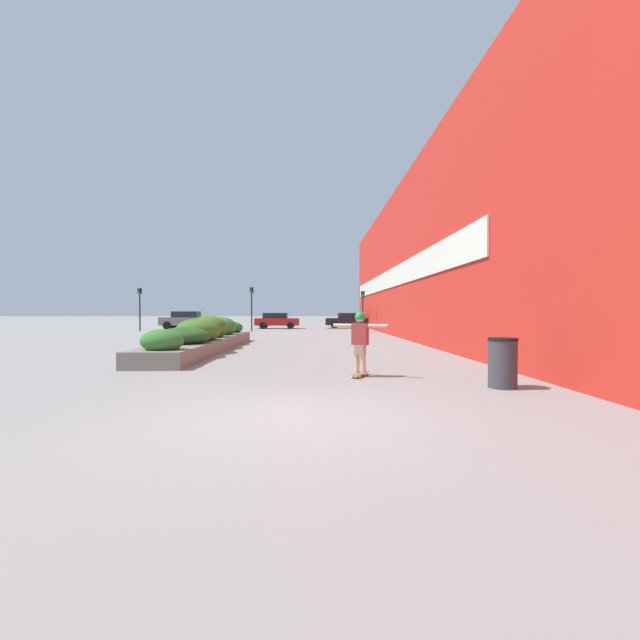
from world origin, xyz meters
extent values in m
plane|color=gray|center=(0.00, 0.00, 0.00)|extent=(300.00, 300.00, 0.00)
cube|color=red|center=(5.77, 17.15, 4.58)|extent=(0.60, 49.30, 9.16)
cube|color=silver|center=(5.43, 23.19, 3.73)|extent=(0.06, 34.11, 1.20)
cube|color=slate|center=(-3.90, 10.98, 0.24)|extent=(1.65, 12.01, 0.48)
ellipsoid|color=#33702D|center=(-3.82, 5.80, 0.73)|extent=(1.18, 0.98, 0.65)
ellipsoid|color=#234C1E|center=(-3.97, 8.23, 0.71)|extent=(1.77, 1.84, 0.62)
ellipsoid|color=#3D6623|center=(-3.90, 9.76, 0.83)|extent=(1.63, 1.80, 0.93)
ellipsoid|color=#3D6623|center=(-3.98, 11.72, 0.87)|extent=(1.54, 1.53, 1.03)
ellipsoid|color=#33702D|center=(-3.96, 13.81, 0.84)|extent=(1.47, 1.66, 0.95)
ellipsoid|color=#286028|center=(-3.92, 15.83, 0.73)|extent=(1.32, 1.09, 0.66)
cube|color=olive|center=(1.50, 3.92, 0.09)|extent=(0.52, 0.80, 0.01)
cylinder|color=beige|center=(1.55, 4.21, 0.03)|extent=(0.07, 0.07, 0.05)
cylinder|color=beige|center=(1.70, 4.14, 0.03)|extent=(0.07, 0.07, 0.05)
cylinder|color=beige|center=(1.30, 3.71, 0.03)|extent=(0.07, 0.07, 0.05)
cylinder|color=beige|center=(1.45, 3.64, 0.03)|extent=(0.07, 0.07, 0.05)
cylinder|color=tan|center=(1.43, 3.96, 0.42)|extent=(0.16, 0.16, 0.66)
cylinder|color=tan|center=(1.57, 3.89, 0.42)|extent=(0.16, 0.16, 0.66)
cube|color=gray|center=(1.50, 3.92, 0.64)|extent=(0.30, 0.28, 0.24)
cube|color=maroon|center=(1.50, 3.92, 1.01)|extent=(0.42, 0.33, 0.52)
cylinder|color=tan|center=(1.11, 4.12, 1.21)|extent=(0.48, 0.29, 0.09)
cylinder|color=tan|center=(1.89, 3.73, 1.21)|extent=(0.48, 0.29, 0.09)
sphere|color=tan|center=(1.50, 3.92, 1.38)|extent=(0.22, 0.22, 0.22)
sphere|color=green|center=(1.50, 3.92, 1.42)|extent=(0.25, 0.25, 0.25)
cylinder|color=#38383D|center=(4.22, 2.40, 0.48)|extent=(0.55, 0.55, 0.96)
cylinder|color=black|center=(4.22, 2.40, 0.99)|extent=(0.58, 0.58, 0.05)
cube|color=black|center=(3.67, 34.39, 0.63)|extent=(4.38, 1.73, 0.64)
cube|color=black|center=(3.85, 34.39, 1.20)|extent=(2.41, 1.53, 0.49)
cylinder|color=black|center=(2.32, 33.56, 0.31)|extent=(0.62, 0.22, 0.62)
cylinder|color=black|center=(2.32, 35.21, 0.31)|extent=(0.62, 0.22, 0.62)
cylinder|color=black|center=(5.03, 33.56, 0.31)|extent=(0.62, 0.22, 0.62)
cylinder|color=black|center=(5.03, 35.21, 0.31)|extent=(0.62, 0.22, 0.62)
cube|color=slate|center=(-11.13, 31.96, 0.71)|extent=(4.06, 1.73, 0.71)
cube|color=black|center=(-10.96, 31.96, 1.33)|extent=(2.23, 1.52, 0.53)
cylinder|color=black|center=(-12.38, 31.14, 0.35)|extent=(0.71, 0.22, 0.71)
cylinder|color=black|center=(-12.38, 32.78, 0.35)|extent=(0.71, 0.22, 0.71)
cylinder|color=black|center=(-9.87, 31.14, 0.35)|extent=(0.71, 0.22, 0.71)
cylinder|color=black|center=(-9.87, 32.78, 0.35)|extent=(0.71, 0.22, 0.71)
cube|color=maroon|center=(12.94, 32.29, 0.70)|extent=(4.65, 1.89, 0.71)
cube|color=black|center=(12.76, 32.29, 1.29)|extent=(2.56, 1.66, 0.47)
cylinder|color=black|center=(14.38, 33.18, 0.35)|extent=(0.69, 0.22, 0.69)
cylinder|color=black|center=(14.38, 31.39, 0.35)|extent=(0.69, 0.22, 0.69)
cylinder|color=black|center=(11.50, 33.18, 0.35)|extent=(0.69, 0.22, 0.69)
cylinder|color=black|center=(11.50, 31.39, 0.35)|extent=(0.69, 0.22, 0.69)
cube|color=maroon|center=(-3.01, 33.52, 0.63)|extent=(4.04, 1.84, 0.65)
cube|color=black|center=(-3.17, 33.52, 1.20)|extent=(2.22, 1.62, 0.49)
cylinder|color=black|center=(-1.76, 34.40, 0.30)|extent=(0.60, 0.22, 0.60)
cylinder|color=black|center=(-1.76, 32.64, 0.30)|extent=(0.60, 0.22, 0.60)
cylinder|color=black|center=(-4.26, 34.40, 0.30)|extent=(0.60, 0.22, 0.60)
cylinder|color=black|center=(-4.26, 32.64, 0.30)|extent=(0.60, 0.22, 0.60)
cylinder|color=black|center=(-4.59, 28.09, 1.53)|extent=(0.11, 0.11, 3.06)
cube|color=black|center=(-4.59, 28.09, 3.29)|extent=(0.28, 0.20, 0.45)
sphere|color=#2D2823|center=(-4.59, 27.97, 3.44)|extent=(0.15, 0.15, 0.15)
sphere|color=#2D2823|center=(-4.59, 27.97, 3.29)|extent=(0.15, 0.15, 0.15)
sphere|color=green|center=(-4.59, 27.97, 3.14)|extent=(0.15, 0.15, 0.15)
cylinder|color=black|center=(4.33, 28.24, 1.39)|extent=(0.11, 0.11, 2.77)
cube|color=black|center=(4.33, 28.24, 3.00)|extent=(0.28, 0.20, 0.45)
sphere|color=#2D2823|center=(4.33, 28.12, 3.15)|extent=(0.15, 0.15, 0.15)
sphere|color=#2D2823|center=(4.33, 28.12, 3.00)|extent=(0.15, 0.15, 0.15)
sphere|color=green|center=(4.33, 28.12, 2.85)|extent=(0.15, 0.15, 0.15)
cylinder|color=black|center=(-13.60, 28.34, 1.50)|extent=(0.11, 0.11, 2.99)
cube|color=black|center=(-13.60, 28.34, 3.22)|extent=(0.28, 0.20, 0.45)
sphere|color=#2D2823|center=(-13.60, 28.22, 3.37)|extent=(0.15, 0.15, 0.15)
sphere|color=#2D2823|center=(-13.60, 28.22, 3.22)|extent=(0.15, 0.15, 0.15)
sphere|color=green|center=(-13.60, 28.22, 3.07)|extent=(0.15, 0.15, 0.15)
camera|label=1|loc=(0.42, -6.13, 1.53)|focal=24.00mm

